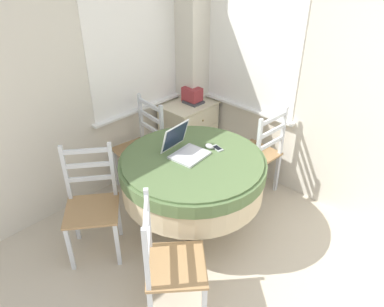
% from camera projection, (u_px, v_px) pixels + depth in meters
% --- Properties ---
extents(corner_room_shell, '(4.10, 4.60, 2.55)m').
position_uv_depth(corner_room_shell, '(213.00, 87.00, 3.15)').
color(corner_room_shell, beige).
rests_on(corner_room_shell, ground_plane).
extents(round_dining_table, '(1.25, 1.25, 0.78)m').
position_uv_depth(round_dining_table, '(193.00, 173.00, 3.21)').
color(round_dining_table, '#4C3D2D').
rests_on(round_dining_table, ground_plane).
extents(laptop, '(0.33, 0.35, 0.25)m').
position_uv_depth(laptop, '(184.00, 148.00, 3.16)').
color(laptop, silver).
rests_on(laptop, round_dining_table).
extents(computer_mouse, '(0.05, 0.08, 0.04)m').
position_uv_depth(computer_mouse, '(209.00, 146.00, 3.26)').
color(computer_mouse, silver).
rests_on(computer_mouse, round_dining_table).
extents(cell_phone, '(0.08, 0.12, 0.01)m').
position_uv_depth(cell_phone, '(217.00, 148.00, 3.26)').
color(cell_phone, '#B2B7BC').
rests_on(cell_phone, round_dining_table).
extents(dining_chair_near_back_window, '(0.46, 0.47, 0.97)m').
position_uv_depth(dining_chair_near_back_window, '(142.00, 148.00, 3.89)').
color(dining_chair_near_back_window, '#A87F51').
rests_on(dining_chair_near_back_window, ground_plane).
extents(dining_chair_near_right_window, '(0.45, 0.44, 0.97)m').
position_uv_depth(dining_chair_near_right_window, '(258.00, 154.00, 3.78)').
color(dining_chair_near_right_window, '#A87F51').
rests_on(dining_chair_near_right_window, ground_plane).
extents(dining_chair_camera_near, '(0.59, 0.59, 0.97)m').
position_uv_depth(dining_chair_camera_near, '(169.00, 264.00, 2.55)').
color(dining_chair_camera_near, '#A87F51').
rests_on(dining_chair_camera_near, ground_plane).
extents(dining_chair_left_flank, '(0.59, 0.59, 0.97)m').
position_uv_depth(dining_chair_left_flank, '(92.00, 205.00, 3.09)').
color(dining_chair_left_flank, '#A87F51').
rests_on(dining_chair_left_flank, ground_plane).
extents(corner_cabinet, '(0.59, 0.46, 0.73)m').
position_uv_depth(corner_cabinet, '(189.00, 132.00, 4.39)').
color(corner_cabinet, beige).
rests_on(corner_cabinet, ground_plane).
extents(storage_box, '(0.15, 0.20, 0.17)m').
position_uv_depth(storage_box, '(192.00, 95.00, 4.19)').
color(storage_box, '#9E3338').
rests_on(storage_box, corner_cabinet).
extents(book_on_cabinet, '(0.17, 0.20, 0.02)m').
position_uv_depth(book_on_cabinet, '(193.00, 102.00, 4.20)').
color(book_on_cabinet, '#3F3F44').
rests_on(book_on_cabinet, corner_cabinet).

